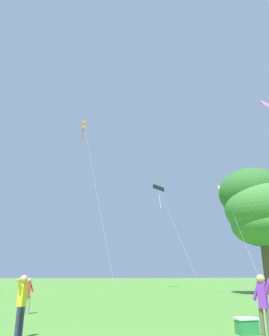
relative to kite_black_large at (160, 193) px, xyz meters
The scene contains 8 objects.
kite_black_large is the anchor object (origin of this frame).
kite_orange_box 14.19m from the kite_black_large, behind, with size 3.54×12.08×22.61m.
kite_yellow_diamond 14.58m from the kite_black_large, 79.68° to the right, with size 4.52×12.15×10.27m.
person_in_red_shirt 37.22m from the kite_black_large, 102.22° to the right, with size 0.39×0.44×1.58m.
person_child_small 32.42m from the kite_black_large, 117.24° to the right, with size 0.47×0.20×1.45m.
person_foreground_watcher 37.23m from the kite_black_large, 112.34° to the right, with size 0.33×0.47×1.56m.
tree_right_cluster 17.72m from the kite_black_large, 74.69° to the right, with size 6.60×6.61×11.10m.
picnic_cooler 36.28m from the kite_black_large, 102.37° to the right, with size 0.60×0.40×0.44m.
Camera 1 is at (-0.75, -4.69, 1.56)m, focal length 34.76 mm.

